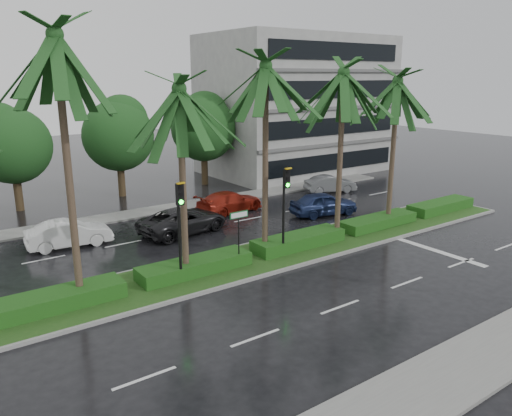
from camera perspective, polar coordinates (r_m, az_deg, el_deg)
ground at (r=23.24m, az=0.80°, el=-6.82°), size 120.00×120.00×0.00m
near_sidewalk at (r=17.00m, az=22.60°, el=-16.54°), size 40.00×2.40×0.12m
far_sidewalk at (r=33.16m, az=-11.60°, el=-0.33°), size 40.00×2.00×0.12m
median at (r=23.97m, az=-0.62°, el=-5.93°), size 36.00×4.00×0.15m
hedge at (r=23.84m, az=-0.63°, el=-5.09°), size 35.20×1.40×0.60m
lane_markings at (r=24.75m, az=7.09°, el=-5.54°), size 34.00×13.06×0.01m
palm_row at (r=21.72m, az=-3.50°, el=13.65°), size 26.30×4.20×10.61m
signal_median_left at (r=20.52m, az=-8.70°, el=-1.12°), size 0.34×0.42×4.36m
signal_median_right at (r=23.42m, az=3.35°, el=1.04°), size 0.34×0.42×4.36m
street_sign at (r=22.37m, az=-1.97°, el=-1.94°), size 0.95×0.09×2.60m
bg_trees at (r=37.61m, az=-14.89°, el=8.13°), size 32.29×5.15×7.44m
building at (r=46.33m, az=4.63°, el=11.65°), size 16.00×10.00×12.00m
car_white at (r=27.54m, az=-20.58°, el=-2.75°), size 1.87×4.36×1.40m
car_darkgrey at (r=28.30m, az=-8.29°, el=-1.42°), size 3.21×5.53×1.45m
car_red at (r=32.32m, az=-3.03°, el=0.71°), size 2.65×4.98×1.37m
car_blue at (r=31.91m, az=7.74°, el=0.51°), size 2.61×4.61×1.48m
car_grey at (r=38.28m, az=8.49°, el=2.74°), size 2.58×4.11×1.28m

